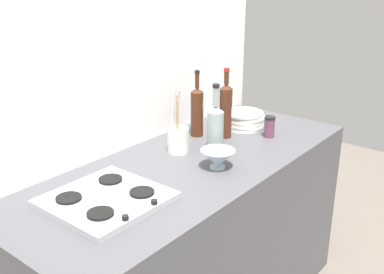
% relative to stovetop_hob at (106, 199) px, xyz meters
% --- Properties ---
extents(counter_block, '(1.80, 0.70, 0.90)m').
position_rel_stovetop_hob_xyz_m(counter_block, '(0.50, -0.01, -0.46)').
color(counter_block, '#4C4C51').
rests_on(counter_block, ground).
extents(backsplash_panel, '(1.90, 0.06, 2.31)m').
position_rel_stovetop_hob_xyz_m(backsplash_panel, '(0.50, 0.37, 0.24)').
color(backsplash_panel, white).
rests_on(backsplash_panel, ground).
extents(stovetop_hob, '(0.41, 0.39, 0.04)m').
position_rel_stovetop_hob_xyz_m(stovetop_hob, '(0.00, 0.00, 0.00)').
color(stovetop_hob, '#B2B2B7').
rests_on(stovetop_hob, counter_block).
extents(plate_stack, '(0.22, 0.22, 0.09)m').
position_rel_stovetop_hob_xyz_m(plate_stack, '(1.04, 0.06, 0.03)').
color(plate_stack, white).
rests_on(plate_stack, counter_block).
extents(wine_bottle_leftmost, '(0.08, 0.08, 0.34)m').
position_rel_stovetop_hob_xyz_m(wine_bottle_leftmost, '(0.64, -0.04, 0.11)').
color(wine_bottle_leftmost, gray).
rests_on(wine_bottle_leftmost, counter_block).
extents(wine_bottle_mid_left, '(0.06, 0.06, 0.36)m').
position_rel_stovetop_hob_xyz_m(wine_bottle_mid_left, '(0.86, 0.06, 0.13)').
color(wine_bottle_mid_left, '#472314').
rests_on(wine_bottle_mid_left, counter_block).
extents(wine_bottle_mid_right, '(0.07, 0.07, 0.35)m').
position_rel_stovetop_hob_xyz_m(wine_bottle_mid_right, '(0.78, 0.18, 0.12)').
color(wine_bottle_mid_right, '#472314').
rests_on(wine_bottle_mid_right, counter_block).
extents(mixing_bowl, '(0.15, 0.15, 0.08)m').
position_rel_stovetop_hob_xyz_m(mixing_bowl, '(0.51, -0.14, 0.03)').
color(mixing_bowl, silver).
rests_on(mixing_bowl, counter_block).
extents(utensil_crock, '(0.10, 0.10, 0.32)m').
position_rel_stovetop_hob_xyz_m(utensil_crock, '(0.55, 0.12, 0.06)').
color(utensil_crock, silver).
rests_on(utensil_crock, counter_block).
extents(condiment_jar_front, '(0.06, 0.06, 0.11)m').
position_rel_stovetop_hob_xyz_m(condiment_jar_front, '(1.00, -0.12, 0.04)').
color(condiment_jar_front, '#66384C').
rests_on(condiment_jar_front, counter_block).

